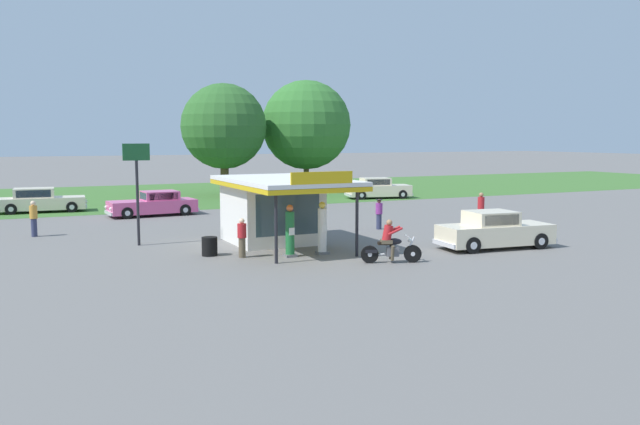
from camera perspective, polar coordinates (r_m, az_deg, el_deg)
ground_plane at (r=24.89m, az=0.77°, el=-3.88°), size 300.00×300.00×0.00m
grass_verge_strip at (r=53.25m, az=-13.68°, el=1.51°), size 120.00×24.00×0.01m
service_station_kiosk at (r=27.94m, az=-3.96°, el=0.66°), size 4.19×7.14×3.28m
gas_pump_nearside at (r=24.78m, az=-2.63°, el=-1.79°), size 0.44×0.44×1.99m
gas_pump_offside at (r=25.33m, az=0.19°, el=-1.54°), size 0.44×0.44×2.04m
motorcycle_with_rider at (r=23.72m, az=6.14°, el=-2.83°), size 2.10×0.98×1.58m
featured_classic_sedan at (r=27.65m, az=14.95°, el=-1.60°), size 5.00×2.27×1.53m
parked_car_back_row_centre at (r=45.22m, az=-4.00°, el=1.66°), size 4.96×2.23×1.49m
parked_car_back_row_far_left at (r=48.97m, az=5.07°, el=2.06°), size 5.11×2.86×1.53m
parked_car_back_row_centre_right at (r=39.11m, az=-14.28°, el=0.69°), size 5.20×2.23×1.42m
parked_car_second_row_spare at (r=43.10m, az=-23.17°, el=0.93°), size 5.22×2.16×1.48m
bystander_admiring_sedan at (r=32.36m, az=5.16°, el=-0.07°), size 0.34×0.34×1.50m
bystander_leaning_by_kiosk at (r=34.57m, az=13.84°, el=0.37°), size 0.34×0.34×1.70m
bystander_chatting_near_pumps at (r=24.79m, az=-6.81°, el=-2.14°), size 0.34×0.34×1.49m
bystander_strolling_foreground at (r=32.54m, az=-23.67°, el=-0.42°), size 0.34×0.34×1.65m
tree_oak_left at (r=51.55m, az=-8.39°, el=7.34°), size 6.61×6.61×8.68m
tree_oak_far_right at (r=54.99m, az=-1.21°, el=7.63°), size 7.40×7.40×9.26m
roadside_pole_sign at (r=28.23m, az=-15.66°, el=3.13°), size 1.10×0.12×4.26m
spare_tire_stack at (r=25.42m, az=-9.59°, el=-2.93°), size 0.60×0.60×0.72m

